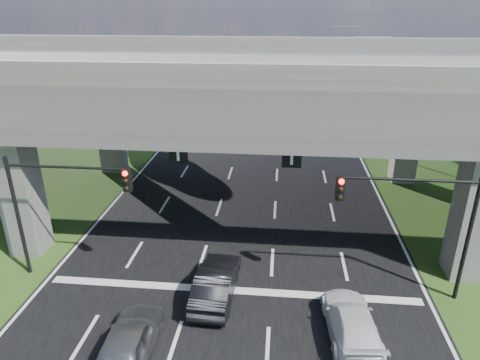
% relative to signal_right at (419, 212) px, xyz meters
% --- Properties ---
extents(ground, '(160.00, 160.00, 0.00)m').
position_rel_signal_right_xyz_m(ground, '(-7.82, -3.94, -4.19)').
color(ground, '#264616').
rests_on(ground, ground).
extents(road, '(18.00, 120.00, 0.03)m').
position_rel_signal_right_xyz_m(road, '(-7.82, 6.06, -4.17)').
color(road, black).
rests_on(road, ground).
extents(overpass, '(80.00, 15.00, 10.00)m').
position_rel_signal_right_xyz_m(overpass, '(-7.82, 8.06, 3.73)').
color(overpass, '#3D3A37').
rests_on(overpass, ground).
extents(warehouse, '(20.00, 10.00, 4.00)m').
position_rel_signal_right_xyz_m(warehouse, '(-33.82, 31.06, -2.19)').
color(warehouse, '#9E9E99').
rests_on(warehouse, ground).
extents(signal_right, '(5.76, 0.54, 6.00)m').
position_rel_signal_right_xyz_m(signal_right, '(0.00, 0.00, 0.00)').
color(signal_right, black).
rests_on(signal_right, ground).
extents(signal_left, '(5.76, 0.54, 6.00)m').
position_rel_signal_right_xyz_m(signal_left, '(-15.65, 0.00, 0.00)').
color(signal_left, black).
rests_on(signal_left, ground).
extents(streetlight_far, '(3.38, 0.25, 10.00)m').
position_rel_signal_right_xyz_m(streetlight_far, '(2.27, 20.06, 1.66)').
color(streetlight_far, gray).
rests_on(streetlight_far, ground).
extents(streetlight_beyond, '(3.38, 0.25, 10.00)m').
position_rel_signal_right_xyz_m(streetlight_beyond, '(2.27, 36.06, 1.66)').
color(streetlight_beyond, gray).
rests_on(streetlight_beyond, ground).
extents(tree_left_near, '(4.50, 4.50, 7.80)m').
position_rel_signal_right_xyz_m(tree_left_near, '(-21.78, 22.06, 0.63)').
color(tree_left_near, black).
rests_on(tree_left_near, ground).
extents(tree_left_mid, '(3.91, 3.90, 6.76)m').
position_rel_signal_right_xyz_m(tree_left_mid, '(-24.78, 30.06, -0.01)').
color(tree_left_mid, black).
rests_on(tree_left_mid, ground).
extents(tree_left_far, '(4.80, 4.80, 8.32)m').
position_rel_signal_right_xyz_m(tree_left_far, '(-20.78, 38.06, 0.95)').
color(tree_left_far, black).
rests_on(tree_left_far, ground).
extents(tree_right_near, '(4.20, 4.20, 7.28)m').
position_rel_signal_right_xyz_m(tree_right_near, '(5.22, 24.06, 0.31)').
color(tree_right_near, black).
rests_on(tree_right_near, ground).
extents(tree_right_mid, '(3.91, 3.90, 6.76)m').
position_rel_signal_right_xyz_m(tree_right_mid, '(8.22, 32.06, -0.01)').
color(tree_right_mid, black).
rests_on(tree_right_mid, ground).
extents(tree_right_far, '(4.50, 4.50, 7.80)m').
position_rel_signal_right_xyz_m(tree_right_far, '(4.22, 40.06, 0.63)').
color(tree_right_far, black).
rests_on(tree_right_far, ground).
extents(car_silver, '(1.97, 4.62, 1.56)m').
position_rel_signal_right_xyz_m(car_silver, '(-11.05, -4.90, -3.38)').
color(car_silver, '#929398').
rests_on(car_silver, road).
extents(car_dark, '(1.75, 4.61, 1.50)m').
position_rel_signal_right_xyz_m(car_dark, '(-8.43, -0.94, -3.41)').
color(car_dark, black).
rests_on(car_dark, road).
extents(car_white, '(2.19, 4.69, 1.33)m').
position_rel_signal_right_xyz_m(car_white, '(-2.82, -2.86, -3.49)').
color(car_white, silver).
rests_on(car_white, road).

